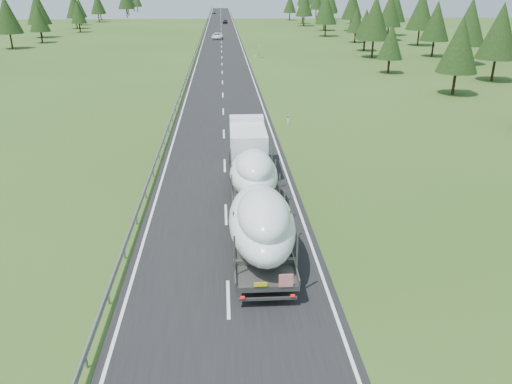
{
  "coord_description": "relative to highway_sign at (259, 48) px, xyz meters",
  "views": [
    {
      "loc": [
        -0.01,
        -18.96,
        13.16
      ],
      "look_at": [
        1.76,
        7.52,
        2.09
      ],
      "focal_mm": 35.0,
      "sensor_mm": 36.0,
      "label": 1
    }
  ],
  "objects": [
    {
      "name": "guardrail",
      "position": [
        -12.5,
        19.94,
        -1.21
      ],
      "size": [
        0.1,
        400.0,
        0.76
      ],
      "color": "slate",
      "rests_on": "ground"
    },
    {
      "name": "tree_line_left",
      "position": [
        -51.99,
        36.03,
        5.1
      ],
      "size": [
        15.92,
        296.21,
        12.58
      ],
      "color": "black",
      "rests_on": "ground"
    },
    {
      "name": "highway_sign",
      "position": [
        0.0,
        0.0,
        0.0
      ],
      "size": [
        0.08,
        0.9,
        2.6
      ],
      "color": "slate",
      "rests_on": "ground"
    },
    {
      "name": "tree_line_right",
      "position": [
        31.85,
        31.03,
        5.15
      ],
      "size": [
        26.88,
        296.3,
        12.37
      ],
      "color": "black",
      "rests_on": "ground"
    },
    {
      "name": "distant_van",
      "position": [
        -8.24,
        36.3,
        -1.03
      ],
      "size": [
        2.92,
        5.75,
        1.56
      ],
      "primitive_type": "imported",
      "rotation": [
        0.0,
        0.0,
        -0.06
      ],
      "color": "white",
      "rests_on": "ground"
    },
    {
      "name": "road_surface",
      "position": [
        -7.2,
        20.0,
        -1.8
      ],
      "size": [
        10.0,
        400.0,
        0.02
      ],
      "primitive_type": "cube",
      "color": "black",
      "rests_on": "ground"
    },
    {
      "name": "boat_truck",
      "position": [
        -5.44,
        -71.9,
        0.45
      ],
      "size": [
        3.29,
        20.23,
        4.12
      ],
      "color": "white",
      "rests_on": "ground"
    },
    {
      "name": "distant_car_blue",
      "position": [
        -10.45,
        157.48,
        -1.15
      ],
      "size": [
        1.48,
        4.05,
        1.33
      ],
      "primitive_type": "imported",
      "rotation": [
        0.0,
        0.0,
        -0.02
      ],
      "color": "#181C43",
      "rests_on": "ground"
    },
    {
      "name": "ground",
      "position": [
        -7.2,
        -80.0,
        -1.81
      ],
      "size": [
        400.0,
        400.0,
        0.0
      ],
      "primitive_type": "plane",
      "color": "#2E4B19",
      "rests_on": "ground"
    },
    {
      "name": "marker_posts",
      "position": [
        -0.7,
        75.0,
        -1.27
      ],
      "size": [
        0.13,
        350.08,
        1.0
      ],
      "color": "silver",
      "rests_on": "ground"
    },
    {
      "name": "distant_car_dark",
      "position": [
        -5.64,
        92.39,
        -1.13
      ],
      "size": [
        1.84,
        4.06,
        1.35
      ],
      "primitive_type": "imported",
      "rotation": [
        0.0,
        0.0,
        -0.06
      ],
      "color": "black",
      "rests_on": "ground"
    }
  ]
}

